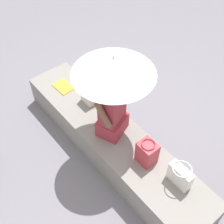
# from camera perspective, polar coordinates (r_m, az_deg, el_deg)

# --- Properties ---
(ground_plane) EXTENTS (14.00, 14.00, 0.00)m
(ground_plane) POSITION_cam_1_polar(r_m,az_deg,el_deg) (3.87, -0.04, -7.71)
(ground_plane) COLOR slate
(stone_bench) EXTENTS (2.94, 0.64, 0.42)m
(stone_bench) POSITION_cam_1_polar(r_m,az_deg,el_deg) (3.70, -0.04, -5.90)
(stone_bench) COLOR gray
(stone_bench) RESTS_ON ground
(person_seated) EXTENTS (0.39, 0.51, 0.90)m
(person_seated) POSITION_cam_1_polar(r_m,az_deg,el_deg) (3.25, 0.05, 0.60)
(person_seated) COLOR #992D38
(person_seated) RESTS_ON stone_bench
(parasol) EXTENTS (0.86, 0.86, 1.13)m
(parasol) POSITION_cam_1_polar(r_m,az_deg,el_deg) (2.84, 0.32, 9.00)
(parasol) COLOR #B7B7BC
(parasol) RESTS_ON stone_bench
(handbag_black) EXTENTS (0.20, 0.18, 0.31)m
(handbag_black) POSITION_cam_1_polar(r_m,az_deg,el_deg) (3.21, 6.86, -7.85)
(handbag_black) COLOR #B2333D
(handbag_black) RESTS_ON stone_bench
(tote_bag_canvas) EXTENTS (0.20, 0.16, 0.28)m
(tote_bag_canvas) POSITION_cam_1_polar(r_m,az_deg,el_deg) (3.79, -4.37, 3.57)
(tote_bag_canvas) COLOR silver
(tote_bag_canvas) RESTS_ON stone_bench
(shoulder_bag_spare) EXTENTS (0.27, 0.20, 0.27)m
(shoulder_bag_spare) POSITION_cam_1_polar(r_m,az_deg,el_deg) (3.13, 13.15, -12.00)
(shoulder_bag_spare) COLOR silver
(shoulder_bag_spare) RESTS_ON stone_bench
(magazine) EXTENTS (0.29, 0.21, 0.01)m
(magazine) POSITION_cam_1_polar(r_m,az_deg,el_deg) (4.12, -9.46, 4.91)
(magazine) COLOR gold
(magazine) RESTS_ON stone_bench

